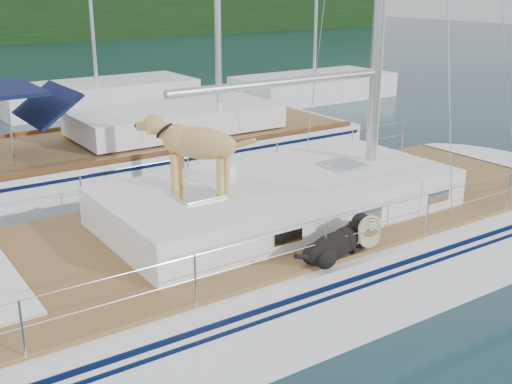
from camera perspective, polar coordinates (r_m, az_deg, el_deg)
ground at (r=9.66m, az=-1.82°, el=-9.89°), size 120.00×120.00×0.00m
main_sailboat at (r=9.40m, az=-1.40°, el=-6.09°), size 12.00×3.88×14.01m
neighbor_sailboat at (r=15.15m, az=-10.68°, el=2.90°), size 11.00×3.50×13.30m
bg_boat_center at (r=25.07m, az=-13.90°, el=8.32°), size 7.20×3.00×11.65m
bg_boat_east at (r=26.43m, az=5.16°, el=9.28°), size 6.40×3.00×11.65m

